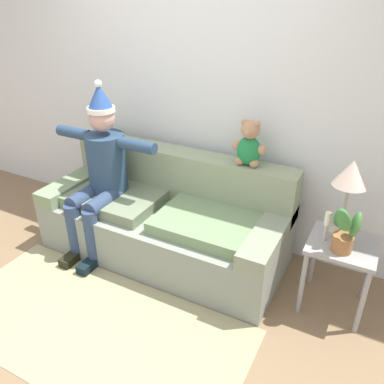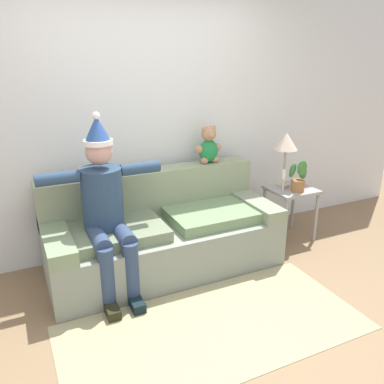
{
  "view_description": "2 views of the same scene",
  "coord_description": "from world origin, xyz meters",
  "px_view_note": "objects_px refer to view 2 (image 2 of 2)",
  "views": [
    {
      "loc": [
        1.58,
        -1.49,
        2.17
      ],
      "look_at": [
        0.3,
        0.95,
        0.71
      ],
      "focal_mm": 36.45,
      "sensor_mm": 36.0,
      "label": 1
    },
    {
      "loc": [
        -1.21,
        -2.21,
        1.96
      ],
      "look_at": [
        0.21,
        0.79,
        0.79
      ],
      "focal_mm": 37.45,
      "sensor_mm": 36.0,
      "label": 2
    }
  ],
  "objects_px": {
    "table_lamp": "(286,144)",
    "side_table": "(291,197)",
    "person_seated": "(106,205)",
    "potted_plant": "(298,176)",
    "teddy_bear": "(209,146)",
    "couch": "(162,233)",
    "candle_tall": "(284,177)"
  },
  "relations": [
    {
      "from": "table_lamp",
      "to": "side_table",
      "type": "bearing_deg",
      "value": -62.18
    },
    {
      "from": "person_seated",
      "to": "potted_plant",
      "type": "bearing_deg",
      "value": 1.2
    },
    {
      "from": "teddy_bear",
      "to": "side_table",
      "type": "relative_size",
      "value": 0.67
    },
    {
      "from": "couch",
      "to": "person_seated",
      "type": "distance_m",
      "value": 0.72
    },
    {
      "from": "couch",
      "to": "teddy_bear",
      "type": "distance_m",
      "value": 0.99
    },
    {
      "from": "table_lamp",
      "to": "candle_tall",
      "type": "bearing_deg",
      "value": -127.55
    },
    {
      "from": "person_seated",
      "to": "teddy_bear",
      "type": "bearing_deg",
      "value": 20.56
    },
    {
      "from": "teddy_bear",
      "to": "table_lamp",
      "type": "xyz_separation_m",
      "value": [
        0.8,
        -0.21,
        -0.01
      ]
    },
    {
      "from": "side_table",
      "to": "person_seated",
      "type": "bearing_deg",
      "value": -176.04
    },
    {
      "from": "table_lamp",
      "to": "candle_tall",
      "type": "xyz_separation_m",
      "value": [
        -0.08,
        -0.11,
        -0.32
      ]
    },
    {
      "from": "table_lamp",
      "to": "candle_tall",
      "type": "distance_m",
      "value": 0.35
    },
    {
      "from": "couch",
      "to": "side_table",
      "type": "distance_m",
      "value": 1.48
    },
    {
      "from": "potted_plant",
      "to": "candle_tall",
      "type": "bearing_deg",
      "value": 147.97
    },
    {
      "from": "person_seated",
      "to": "side_table",
      "type": "height_order",
      "value": "person_seated"
    },
    {
      "from": "candle_tall",
      "to": "person_seated",
      "type": "bearing_deg",
      "value": -176.37
    },
    {
      "from": "table_lamp",
      "to": "potted_plant",
      "type": "bearing_deg",
      "value": -77.56
    },
    {
      "from": "teddy_bear",
      "to": "person_seated",
      "type": "bearing_deg",
      "value": -159.44
    },
    {
      "from": "person_seated",
      "to": "table_lamp",
      "type": "xyz_separation_m",
      "value": [
        1.98,
        0.23,
        0.27
      ]
    },
    {
      "from": "side_table",
      "to": "table_lamp",
      "type": "distance_m",
      "value": 0.58
    },
    {
      "from": "teddy_bear",
      "to": "candle_tall",
      "type": "bearing_deg",
      "value": -24.13
    },
    {
      "from": "table_lamp",
      "to": "potted_plant",
      "type": "distance_m",
      "value": 0.36
    },
    {
      "from": "potted_plant",
      "to": "couch",
      "type": "bearing_deg",
      "value": 174.99
    },
    {
      "from": "person_seated",
      "to": "table_lamp",
      "type": "relative_size",
      "value": 2.57
    },
    {
      "from": "couch",
      "to": "table_lamp",
      "type": "height_order",
      "value": "table_lamp"
    },
    {
      "from": "person_seated",
      "to": "candle_tall",
      "type": "bearing_deg",
      "value": 3.63
    },
    {
      "from": "side_table",
      "to": "potted_plant",
      "type": "height_order",
      "value": "potted_plant"
    },
    {
      "from": "potted_plant",
      "to": "candle_tall",
      "type": "xyz_separation_m",
      "value": [
        -0.13,
        0.08,
        -0.02
      ]
    },
    {
      "from": "couch",
      "to": "candle_tall",
      "type": "xyz_separation_m",
      "value": [
        1.35,
        -0.05,
        0.38
      ]
    },
    {
      "from": "couch",
      "to": "table_lamp",
      "type": "relative_size",
      "value": 3.63
    },
    {
      "from": "candle_tall",
      "to": "couch",
      "type": "bearing_deg",
      "value": 177.84
    },
    {
      "from": "potted_plant",
      "to": "table_lamp",
      "type": "bearing_deg",
      "value": 102.44
    },
    {
      "from": "teddy_bear",
      "to": "side_table",
      "type": "height_order",
      "value": "teddy_bear"
    }
  ]
}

